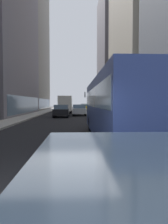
{
  "coord_description": "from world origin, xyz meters",
  "views": [
    {
      "loc": [
        0.65,
        -3.89,
        1.93
      ],
      "look_at": [
        1.12,
        7.95,
        1.4
      ],
      "focal_mm": 34.63,
      "sensor_mm": 36.0,
      "label": 1
    }
  ],
  "objects": [
    {
      "name": "car_black_suv",
      "position": [
        -1.2,
        24.35,
        0.82
      ],
      "size": [
        1.93,
        4.02,
        1.62
      ],
      "color": "black",
      "rests_on": "ground"
    },
    {
      "name": "ground_plane",
      "position": [
        0.0,
        35.0,
        0.0
      ],
      "size": [
        120.0,
        120.0,
        0.0
      ],
      "primitive_type": "plane",
      "color": "black"
    },
    {
      "name": "transit_bus",
      "position": [
        2.8,
        6.83,
        1.78
      ],
      "size": [
        2.78,
        11.53,
        3.05
      ],
      "color": "#33478C",
      "rests_on": "ground"
    },
    {
      "name": "car_silver_sedan",
      "position": [
        1.2,
        28.02,
        0.83
      ],
      "size": [
        1.95,
        4.73,
        1.62
      ],
      "color": "#B7BABF",
      "rests_on": "ground"
    },
    {
      "name": "box_truck",
      "position": [
        -1.2,
        36.01,
        1.67
      ],
      "size": [
        2.3,
        7.5,
        3.05
      ],
      "color": "silver",
      "rests_on": "ground"
    },
    {
      "name": "building_right_mid",
      "position": [
        11.9,
        27.92,
        15.9
      ],
      "size": [
        10.22,
        16.98,
        31.82
      ],
      "color": "#B2A893",
      "rests_on": "ground"
    },
    {
      "name": "building_right_far",
      "position": [
        11.9,
        46.26,
        13.54
      ],
      "size": [
        11.06,
        15.85,
        27.1
      ],
      "color": "slate",
      "rests_on": "ground"
    },
    {
      "name": "building_left_far",
      "position": [
        -11.9,
        52.33,
        20.9
      ],
      "size": [
        9.4,
        21.37,
        41.81
      ],
      "color": "gray",
      "rests_on": "ground"
    },
    {
      "name": "dalmatian_dog",
      "position": [
        0.96,
        3.19,
        0.51
      ],
      "size": [
        0.22,
        0.96,
        0.72
      ],
      "color": "white",
      "rests_on": "ground"
    },
    {
      "name": "sidewalk_left",
      "position": [
        -5.7,
        35.0,
        0.07
      ],
      "size": [
        2.4,
        110.0,
        0.15
      ],
      "primitive_type": "cube",
      "color": "#ADA89E",
      "rests_on": "ground"
    },
    {
      "name": "car_yellow_taxi",
      "position": [
        2.8,
        46.58,
        0.83
      ],
      "size": [
        1.91,
        4.59,
        1.62
      ],
      "color": "yellow",
      "rests_on": "ground"
    },
    {
      "name": "sidewalk_right",
      "position": [
        5.7,
        35.0,
        0.07
      ],
      "size": [
        2.4,
        110.0,
        0.15
      ],
      "primitive_type": "cube",
      "color": "#9E9991",
      "rests_on": "ground"
    }
  ]
}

